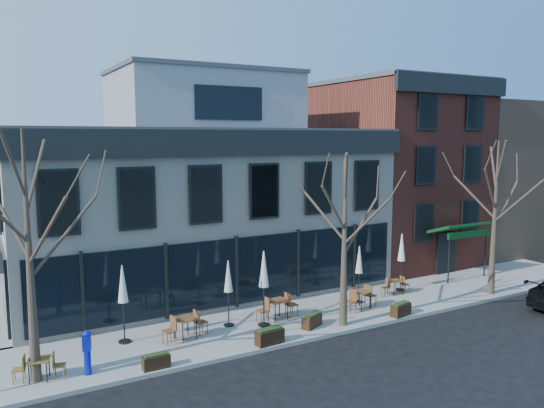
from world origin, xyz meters
TOP-DOWN VIEW (x-y plane):
  - ground at (0.00, 0.00)m, footprint 120.00×120.00m
  - sidewalk_front at (3.25, -2.15)m, footprint 33.50×4.70m
  - corner_building at (0.07, 5.07)m, footprint 18.39×10.39m
  - red_brick_building at (13.00, 4.98)m, footprint 8.20×11.78m
  - bg_building at (23.00, 6.00)m, footprint 12.00×12.00m
  - tree_corner at (-8.49, -3.20)m, footprint 3.93×3.98m
  - tree_mid at (3.01, -3.90)m, footprint 3.50×3.55m
  - tree_right at (12.01, -3.90)m, footprint 3.72×3.77m
  - call_box at (-6.99, -3.56)m, footprint 0.31×0.30m
  - cafe_set_0 at (-8.41, -3.22)m, footprint 1.66×0.80m
  - cafe_set_1 at (-3.18, -2.22)m, footprint 1.96×0.91m
  - cafe_set_3 at (0.96, -2.03)m, footprint 1.99×0.84m
  - cafe_set_4 at (4.87, -2.68)m, footprint 1.95×0.90m
  - cafe_set_5 at (7.80, -1.69)m, footprint 1.60×0.68m
  - umbrella_0 at (-5.29, -1.42)m, footprint 0.47×0.47m
  - umbrella_1 at (-1.14, -1.72)m, footprint 0.43×0.43m
  - umbrella_2 at (0.11, -2.43)m, footprint 0.50×0.50m
  - umbrella_3 at (5.39, -1.88)m, footprint 0.43×0.43m
  - umbrella_4 at (8.46, -1.35)m, footprint 0.46×0.46m
  - planter_0 at (-4.92, -4.20)m, footprint 0.90×0.37m
  - planter_1 at (-0.61, -4.20)m, footprint 1.12×0.53m
  - planter_2 at (1.74, -3.50)m, footprint 1.05×0.75m
  - planter_3 at (5.86, -4.20)m, footprint 1.07×0.60m

SIDE VIEW (x-z plane):
  - ground at x=0.00m, z-range 0.00..0.00m
  - sidewalk_front at x=3.25m, z-range 0.00..0.15m
  - planter_0 at x=-4.92m, z-range 0.15..0.65m
  - planter_2 at x=1.74m, z-range 0.15..0.69m
  - planter_3 at x=5.86m, z-range 0.15..0.71m
  - planter_1 at x=-0.61m, z-range 0.15..0.75m
  - cafe_set_5 at x=7.80m, z-range 0.16..0.99m
  - cafe_set_0 at x=-8.41m, z-range 0.16..1.01m
  - cafe_set_4 at x=4.87m, z-range 0.16..1.16m
  - cafe_set_1 at x=-3.18m, z-range 0.16..1.17m
  - cafe_set_3 at x=0.96m, z-range 0.16..1.20m
  - call_box at x=-6.99m, z-range 0.19..1.70m
  - umbrella_3 at x=5.39m, z-range 0.70..3.38m
  - umbrella_1 at x=-1.14m, z-range 0.71..3.43m
  - umbrella_4 at x=8.46m, z-range 0.75..3.64m
  - umbrella_0 at x=-5.29m, z-range 0.76..3.72m
  - umbrella_2 at x=0.11m, z-range 0.79..3.91m
  - tree_mid at x=3.01m, z-range 0.27..7.31m
  - tree_right at x=12.01m, z-range 0.28..7.76m
  - tree_corner at x=-8.49m, z-range 0.29..8.21m
  - corner_building at x=0.07m, z-range -0.83..10.27m
  - bg_building at x=23.00m, z-range 0.00..10.00m
  - red_brick_building at x=13.00m, z-range 0.05..11.22m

